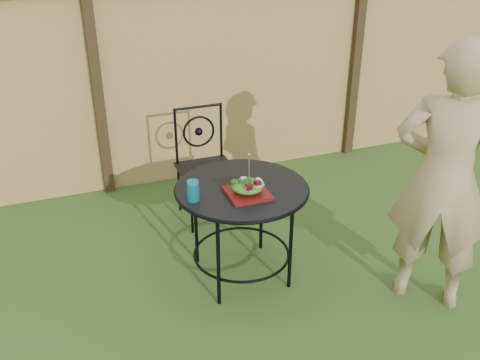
{
  "coord_description": "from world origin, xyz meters",
  "views": [
    {
      "loc": [
        -1.72,
        -2.53,
        2.41
      ],
      "look_at": [
        -0.57,
        0.53,
        0.75
      ],
      "focal_mm": 40.0,
      "sensor_mm": 36.0,
      "label": 1
    }
  ],
  "objects_px": {
    "diner": "(444,180)",
    "salad_plate": "(247,193)",
    "patio_chair": "(205,162)",
    "patio_table": "(242,204)"
  },
  "relations": [
    {
      "from": "diner",
      "to": "salad_plate",
      "type": "bearing_deg",
      "value": 14.56
    },
    {
      "from": "patio_chair",
      "to": "salad_plate",
      "type": "bearing_deg",
      "value": -91.24
    },
    {
      "from": "diner",
      "to": "salad_plate",
      "type": "distance_m",
      "value": 1.24
    },
    {
      "from": "patio_table",
      "to": "patio_chair",
      "type": "height_order",
      "value": "patio_chair"
    },
    {
      "from": "patio_table",
      "to": "diner",
      "type": "height_order",
      "value": "diner"
    },
    {
      "from": "patio_table",
      "to": "diner",
      "type": "relative_size",
      "value": 0.51
    },
    {
      "from": "patio_chair",
      "to": "diner",
      "type": "distance_m",
      "value": 1.97
    },
    {
      "from": "patio_table",
      "to": "salad_plate",
      "type": "distance_m",
      "value": 0.19
    },
    {
      "from": "patio_table",
      "to": "diner",
      "type": "bearing_deg",
      "value": -31.34
    },
    {
      "from": "patio_chair",
      "to": "diner",
      "type": "height_order",
      "value": "diner"
    }
  ]
}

